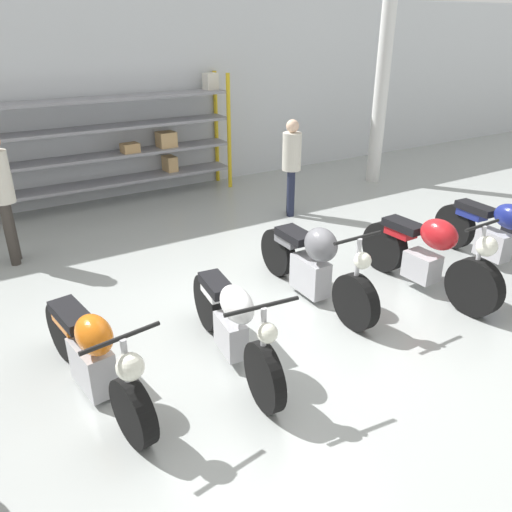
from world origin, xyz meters
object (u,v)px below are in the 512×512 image
Objects in this scene: motorcycle_red at (428,255)px; person_browsing at (1,188)px; motorcycle_white at (233,323)px; motorcycle_orange at (93,355)px; motorcycle_blue at (499,235)px; motorcycle_grey at (313,264)px; shelving_rack at (109,142)px; person_near_rack at (292,160)px.

motorcycle_red is 1.13× the size of person_browsing.
motorcycle_white is at bearing -90.67° from motorcycle_red.
motorcycle_blue is (5.41, -0.19, 0.05)m from motorcycle_orange.
person_browsing is at bearing 175.57° from motorcycle_orange.
motorcycle_grey reaches higher than motorcycle_orange.
person_browsing is at bearing -118.60° from motorcycle_blue.
shelving_rack is at bearing 153.12° from motorcycle_orange.
motorcycle_grey reaches higher than motorcycle_white.
person_browsing reaches higher than motorcycle_grey.
motorcycle_blue reaches higher than motorcycle_orange.
shelving_rack is 3.01× the size of person_near_rack.
shelving_rack is at bearing -142.53° from motorcycle_blue.
shelving_rack is 5.58m from motorcycle_white.
motorcycle_grey is 1.01× the size of motorcycle_blue.
motorcycle_grey is 1.32× the size of person_near_rack.
motorcycle_blue is 6.71m from person_browsing.
shelving_rack is 2.31× the size of motorcycle_blue.
person_near_rack is at bearing -172.92° from person_browsing.
person_browsing is at bearing -131.83° from motorcycle_red.
person_near_rack is (-1.20, 3.19, 0.50)m from motorcycle_blue.
motorcycle_red is at bearing -86.63° from motorcycle_blue.
motorcycle_red is at bearing 79.25° from motorcycle_orange.
motorcycle_red is (2.77, 0.05, 0.03)m from motorcycle_white.
motorcycle_orange is 1.14× the size of person_browsing.
motorcycle_white is 4.40m from person_near_rack.
motorcycle_blue is 1.30× the size of person_near_rack.
shelving_rack is 2.73× the size of person_browsing.
motorcycle_orange is 1.26× the size of person_near_rack.
motorcycle_white is 1.11× the size of person_browsing.
shelving_rack is 6.60m from motorcycle_blue.
person_near_rack reaches higher than motorcycle_grey.
motorcycle_white is 2.77m from motorcycle_red.
motorcycle_blue is at bearing 87.67° from motorcycle_red.
motorcycle_red is (4.04, -0.18, 0.07)m from motorcycle_orange.
motorcycle_white is 1.23× the size of person_near_rack.
person_browsing is at bearing 27.10° from person_near_rack.
person_browsing reaches higher than motorcycle_orange.
motorcycle_orange is 0.96× the size of motorcycle_grey.
shelving_rack is 5.02m from motorcycle_grey.
motorcycle_red reaches higher than motorcycle_grey.
motorcycle_orange is at bearing -88.14° from motorcycle_blue.
motorcycle_white is (1.27, -0.24, 0.04)m from motorcycle_orange.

